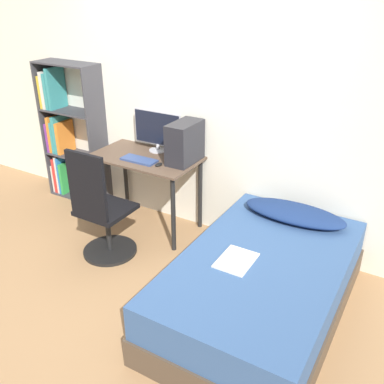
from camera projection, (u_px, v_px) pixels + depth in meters
The scene contains 12 objects.
ground_plane at pixel (112, 297), 3.49m from camera, with size 14.00×14.00×0.00m, color #9E754C.
wall_back at pixel (199, 107), 4.05m from camera, with size 8.00×0.05×2.50m.
desk at pixel (146, 168), 4.25m from camera, with size 1.06×0.61×0.78m.
bookshelf at pixel (65, 134), 4.90m from camera, with size 0.74×0.30×1.56m.
office_chair at pixel (102, 217), 3.85m from camera, with size 0.51×0.51×1.07m.
bed at pixel (261, 286), 3.24m from camera, with size 1.15×1.90×0.50m.
pillow at pixel (294, 213), 3.64m from camera, with size 0.87×0.36×0.11m.
magazine at pixel (236, 260), 3.10m from camera, with size 0.24×0.32×0.01m.
monitor at pixel (157, 130), 4.25m from camera, with size 0.54×0.18×0.41m.
keyboard at pixel (139, 160), 4.09m from camera, with size 0.36×0.15×0.02m.
pc_tower at pixel (185, 142), 3.99m from camera, with size 0.21×0.39×0.39m.
mouse at pixel (159, 164), 3.99m from camera, with size 0.06×0.09×0.02m.
Camera 1 is at (1.97, -2.04, 2.32)m, focal length 40.00 mm.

